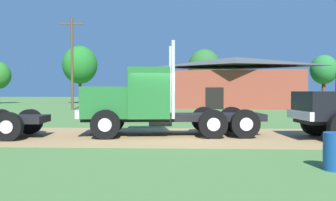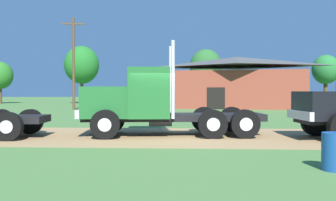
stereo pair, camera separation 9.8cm
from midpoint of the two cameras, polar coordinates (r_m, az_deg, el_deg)
ground_plane at (r=14.60m, az=-0.25°, el=-5.65°), size 200.00×200.00×0.00m
dirt_track at (r=14.60m, az=-0.25°, el=-5.64°), size 120.00×6.24×0.01m
truck_foreground_white at (r=14.82m, az=-3.14°, el=-0.49°), size 7.61×3.21×3.76m
steel_barrel at (r=9.16m, az=25.08°, el=-7.32°), size 0.57×0.57×0.86m
shed_building at (r=40.10m, az=10.94°, el=2.68°), size 15.34×9.49×5.57m
utility_pole_near at (r=36.79m, az=-14.60°, el=6.02°), size 2.20×0.46×9.01m
tree_left at (r=58.92m, az=-24.92°, el=3.60°), size 3.68×3.68×6.20m
tree_mid at (r=55.19m, az=-13.40°, el=5.47°), size 5.09×5.09×8.52m
tree_right at (r=47.17m, az=6.04°, el=5.26°), size 4.17×4.17×7.26m
tree_far_right at (r=47.89m, az=23.67°, el=4.45°), size 3.23×3.23×6.23m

